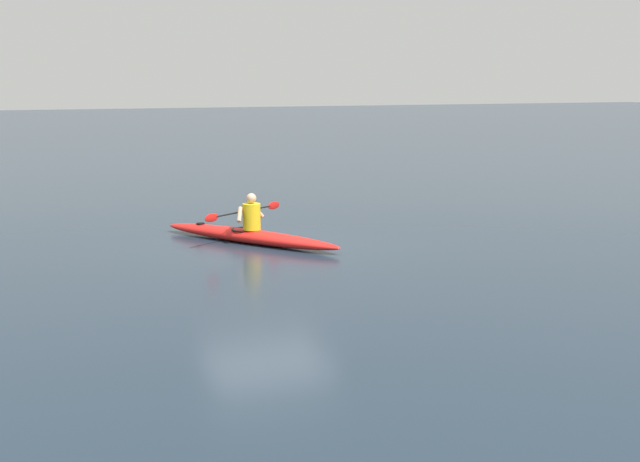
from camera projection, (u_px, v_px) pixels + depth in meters
ground_plane at (266, 249)px, 16.99m from camera, size 160.00×160.00×0.00m
kayak at (249, 236)px, 17.60m from camera, size 2.98×4.12×0.28m
kayaker at (251, 214)px, 17.48m from camera, size 2.03×1.36×0.76m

